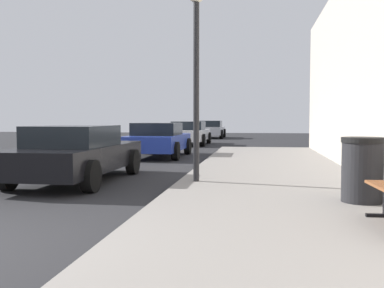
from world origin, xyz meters
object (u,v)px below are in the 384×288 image
Objects in this scene: car_silver at (210,129)px; car_black at (77,153)px; car_white at (189,133)px; trash_bin at (362,169)px; car_blue at (158,140)px; street_lamp at (196,46)px.

car_black is at bearing -91.44° from car_silver.
car_white is 8.51m from car_silver.
trash_bin is 0.24× the size of car_blue.
car_silver is at bearing 88.56° from car_black.
trash_bin is at bearing -23.40° from car_black.
car_blue is 16.19m from car_silver.
car_black is 22.79m from car_silver.
car_white is at bearing 88.60° from car_black.
car_silver is (-2.23, 23.36, -2.24)m from street_lamp.
street_lamp is 0.98× the size of car_silver.
street_lamp is 0.90× the size of car_white.
car_black and car_silver have the same top height.
street_lamp reaches higher than car_silver.
car_silver is at bearing 89.31° from car_blue.
car_silver is at bearing 88.49° from car_white.
car_silver is (-5.06, 25.22, -0.00)m from trash_bin.
car_silver is at bearing 101.34° from trash_bin.
trash_bin is 4.06m from street_lamp.
car_white is 1.09× the size of car_silver.
car_white is (0.35, 14.27, 0.00)m from car_black.
street_lamp is 3.64m from car_black.
street_lamp is at bearing 146.69° from trash_bin.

